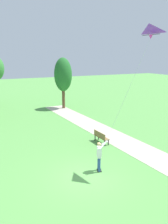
# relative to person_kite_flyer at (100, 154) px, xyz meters

# --- Properties ---
(ground_plane) EXTENTS (120.00, 120.00, 0.00)m
(ground_plane) POSITION_rel_person_kite_flyer_xyz_m (-1.03, -0.24, -1.05)
(ground_plane) COLOR #569947
(walkway_path) EXTENTS (3.28, 32.05, 0.02)m
(walkway_path) POSITION_rel_person_kite_flyer_xyz_m (4.09, 1.76, -1.04)
(walkway_path) COLOR #B7AD99
(walkway_path) RESTS_ON ground
(person_kite_flyer) EXTENTS (0.63, 0.49, 1.83)m
(person_kite_flyer) POSITION_rel_person_kite_flyer_xyz_m (0.00, 0.00, 0.00)
(person_kite_flyer) COLOR #232328
(person_kite_flyer) RESTS_ON ground
(flying_kite) EXTENTS (2.12, 1.46, 6.18)m
(flying_kite) POSITION_rel_person_kite_flyer_xyz_m (2.15, -0.98, 6.50)
(flying_kite) COLOR purple
(park_bench_near_walkway) EXTENTS (0.48, 1.51, 0.88)m
(park_bench_near_walkway) POSITION_rel_person_kite_flyer_xyz_m (2.36, 3.71, -0.54)
(park_bench_near_walkway) COLOR olive
(park_bench_near_walkway) RESTS_ON ground
(tree_treeline_left) EXTENTS (2.17, 2.35, 6.30)m
(tree_treeline_left) POSITION_rel_person_kite_flyer_xyz_m (4.46, 16.19, 3.14)
(tree_treeline_left) COLOR brown
(tree_treeline_left) RESTS_ON ground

